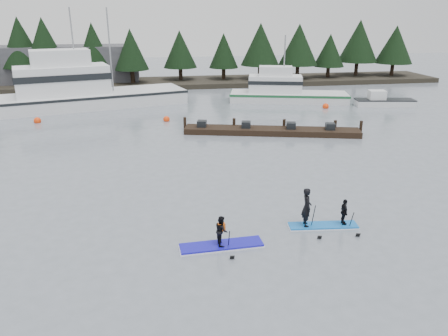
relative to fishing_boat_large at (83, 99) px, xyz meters
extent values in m
plane|color=slate|center=(10.35, -29.41, -0.82)|extent=(160.00, 160.00, 0.00)
cube|color=#2D281E|center=(10.35, 12.59, -0.52)|extent=(70.00, 8.00, 0.60)
cube|color=#4C4C51|center=(-3.65, 14.59, 1.68)|extent=(18.00, 6.00, 5.00)
cube|color=silver|center=(0.57, 0.15, -0.69)|extent=(19.80, 10.06, 2.54)
cube|color=white|center=(-1.64, -0.44, 1.96)|extent=(9.28, 5.91, 2.76)
cylinder|color=gray|center=(-0.35, -0.09, 4.61)|extent=(0.14, 0.14, 8.06)
cube|color=silver|center=(21.22, -0.68, -0.73)|extent=(12.75, 6.53, 1.75)
cube|color=white|center=(19.80, -0.30, 1.02)|extent=(5.98, 3.86, 1.75)
cylinder|color=gray|center=(20.63, -0.52, 3.07)|extent=(0.14, 0.14, 5.86)
cube|color=silver|center=(30.14, -4.62, -0.48)|extent=(6.04, 2.73, 0.68)
cube|color=black|center=(15.88, -13.15, -0.59)|extent=(13.64, 5.22, 0.45)
sphere|color=#F93D0C|center=(7.95, -7.48, -0.82)|extent=(0.57, 0.57, 0.57)
sphere|color=#F93D0C|center=(23.82, -4.63, -0.82)|extent=(0.62, 0.62, 0.62)
sphere|color=#F93D0C|center=(-3.08, -6.19, -0.82)|extent=(0.61, 0.61, 0.61)
cube|color=#1613B3|center=(9.16, -29.77, -0.75)|extent=(3.41, 0.96, 0.13)
imported|color=black|center=(9.16, -29.77, -0.07)|extent=(0.50, 0.62, 1.25)
cube|color=#D55311|center=(9.16, -29.77, 0.08)|extent=(0.31, 0.21, 0.32)
cylinder|color=black|center=(9.42, -29.98, -0.53)|extent=(0.12, 0.88, 1.49)
cube|color=blue|center=(13.91, -28.79, -0.76)|extent=(3.11, 1.03, 0.11)
imported|color=black|center=(13.12, -28.70, 0.17)|extent=(0.49, 0.68, 1.76)
cylinder|color=black|center=(13.34, -28.95, -0.27)|extent=(0.27, 0.96, 1.67)
imported|color=black|center=(14.81, -28.88, -0.11)|extent=(0.36, 0.72, 1.19)
cylinder|color=black|center=(15.03, -29.13, -0.58)|extent=(0.25, 0.85, 1.47)
camera|label=1|loc=(6.63, -45.22, 8.21)|focal=35.00mm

